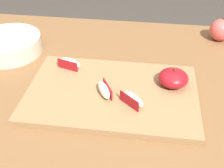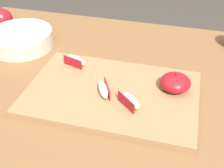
# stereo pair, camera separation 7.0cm
# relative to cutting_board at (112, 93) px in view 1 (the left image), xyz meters

# --- Properties ---
(dining_table) EXTENTS (1.10, 0.81, 0.74)m
(dining_table) POSITION_rel_cutting_board_xyz_m (-0.02, 0.03, -0.12)
(dining_table) COLOR brown
(dining_table) RESTS_ON ground_plane
(cutting_board) EXTENTS (0.41, 0.27, 0.02)m
(cutting_board) POSITION_rel_cutting_board_xyz_m (0.00, 0.00, 0.00)
(cutting_board) COLOR olive
(cutting_board) RESTS_ON dining_table
(apple_half_skin_up) EXTENTS (0.07, 0.07, 0.05)m
(apple_half_skin_up) POSITION_rel_cutting_board_xyz_m (0.15, 0.05, 0.03)
(apple_half_skin_up) COLOR maroon
(apple_half_skin_up) RESTS_ON cutting_board
(apple_wedge_near_knife) EXTENTS (0.05, 0.06, 0.03)m
(apple_wedge_near_knife) POSITION_rel_cutting_board_xyz_m (-0.02, -0.02, 0.02)
(apple_wedge_near_knife) COLOR #F4EACC
(apple_wedge_near_knife) RESTS_ON cutting_board
(apple_wedge_right) EXTENTS (0.06, 0.06, 0.03)m
(apple_wedge_right) POSITION_rel_cutting_board_xyz_m (0.05, -0.04, 0.02)
(apple_wedge_right) COLOR #F4EACC
(apple_wedge_right) RESTS_ON cutting_board
(apple_wedge_middle) EXTENTS (0.07, 0.04, 0.03)m
(apple_wedge_middle) POSITION_rel_cutting_board_xyz_m (-0.13, 0.09, 0.02)
(apple_wedge_middle) COLOR #F4EACC
(apple_wedge_middle) RESTS_ON cutting_board
(whole_apple_pink_lady) EXTENTS (0.07, 0.07, 0.08)m
(whole_apple_pink_lady) POSITION_rel_cutting_board_xyz_m (0.30, 0.33, 0.03)
(whole_apple_pink_lady) COLOR #D14C47
(whole_apple_pink_lady) RESTS_ON dining_table
(ceramic_fruit_bowl) EXTENTS (0.19, 0.19, 0.05)m
(ceramic_fruit_bowl) POSITION_rel_cutting_board_xyz_m (-0.33, 0.17, 0.02)
(ceramic_fruit_bowl) COLOR #BCB29E
(ceramic_fruit_bowl) RESTS_ON dining_table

